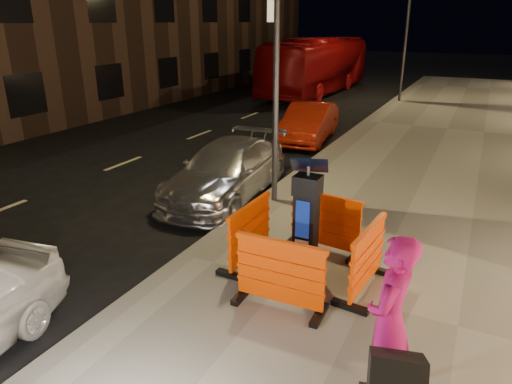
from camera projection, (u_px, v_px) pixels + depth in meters
The scene contains 14 objects.
ground_plane at pixel (188, 264), 7.75m from camera, with size 120.00×120.00×0.00m, color black.
sidewalk at pixel (363, 306), 6.47m from camera, with size 6.00×60.00×0.15m, color gray.
kerb at pixel (187, 260), 7.73m from camera, with size 0.30×60.00×0.15m, color slate.
parking_kiosk at pixel (306, 221), 6.81m from camera, with size 0.58×0.58×1.82m, color black.
barrier_front at pixel (280, 275), 6.15m from camera, with size 1.31×0.54×1.02m, color #FF4600.
barrier_back at pixel (325, 222), 7.74m from camera, with size 1.31×0.54×1.02m, color #FF4600.
barrier_kerbside at pixel (250, 233), 7.35m from camera, with size 1.31×0.54×1.02m, color #FF4600.
barrier_bldgside at pixel (367, 259), 6.55m from camera, with size 1.31×0.54×1.02m, color #FF4600.
car_silver at pixel (227, 196), 10.76m from camera, with size 1.75×4.31×1.25m, color silver.
car_red at pixel (308, 141), 15.70m from camera, with size 1.35×3.86×1.27m, color #AA200E.
bus_doubledecker at pixel (316, 93), 26.15m from camera, with size 2.55×10.88×3.03m, color #970A0F.
man at pixel (389, 320), 4.53m from camera, with size 0.68×0.44×1.85m, color #A80F61.
street_lamp_mid at pixel (276, 60), 9.05m from camera, with size 0.12×0.12×6.00m, color #3F3F44.
street_lamp_far at pixel (406, 37), 21.61m from camera, with size 0.12×0.12×6.00m, color #3F3F44.
Camera 1 is at (4.10, -5.59, 3.87)m, focal length 32.00 mm.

